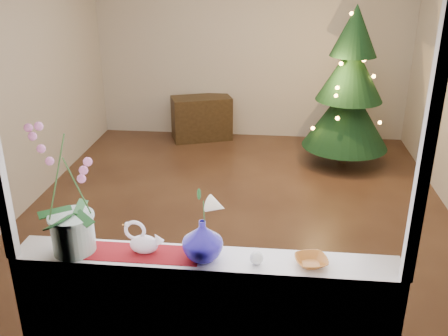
# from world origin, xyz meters

# --- Properties ---
(ground) EXTENTS (5.00, 5.00, 0.00)m
(ground) POSITION_xyz_m (0.00, 0.00, 0.00)
(ground) COLOR #321D14
(ground) RESTS_ON ground
(wall_back) EXTENTS (4.50, 0.10, 2.70)m
(wall_back) POSITION_xyz_m (0.00, 2.50, 1.35)
(wall_back) COLOR beige
(wall_back) RESTS_ON ground
(wall_front) EXTENTS (4.50, 0.10, 2.70)m
(wall_front) POSITION_xyz_m (0.00, -2.50, 1.35)
(wall_front) COLOR beige
(wall_front) RESTS_ON ground
(wall_left) EXTENTS (0.10, 5.00, 2.70)m
(wall_left) POSITION_xyz_m (-2.25, 0.00, 1.35)
(wall_left) COLOR beige
(wall_left) RESTS_ON ground
(window_apron) EXTENTS (2.20, 0.08, 0.88)m
(window_apron) POSITION_xyz_m (0.00, -2.46, 0.44)
(window_apron) COLOR white
(window_apron) RESTS_ON ground
(windowsill) EXTENTS (2.20, 0.26, 0.04)m
(windowsill) POSITION_xyz_m (0.00, -2.37, 0.90)
(windowsill) COLOR white
(windowsill) RESTS_ON window_apron
(window_frame) EXTENTS (2.22, 0.06, 1.60)m
(window_frame) POSITION_xyz_m (0.00, -2.47, 1.70)
(window_frame) COLOR white
(window_frame) RESTS_ON windowsill
(runner) EXTENTS (0.70, 0.20, 0.01)m
(runner) POSITION_xyz_m (-0.38, -2.37, 0.92)
(runner) COLOR maroon
(runner) RESTS_ON windowsill
(orchid_pot) EXTENTS (0.29, 0.29, 0.77)m
(orchid_pot) POSITION_xyz_m (-0.75, -2.38, 1.30)
(orchid_pot) COLOR white
(orchid_pot) RESTS_ON windowsill
(swan) EXTENTS (0.24, 0.16, 0.19)m
(swan) POSITION_xyz_m (-0.35, -2.35, 1.02)
(swan) COLOR white
(swan) RESTS_ON windowsill
(blue_vase) EXTENTS (0.30, 0.30, 0.27)m
(blue_vase) POSITION_xyz_m (-0.01, -2.38, 1.06)
(blue_vase) COLOR navy
(blue_vase) RESTS_ON windowsill
(lily) EXTENTS (0.15, 0.09, 0.21)m
(lily) POSITION_xyz_m (-0.01, -2.38, 1.30)
(lily) COLOR white
(lily) RESTS_ON blue_vase
(paperweight) EXTENTS (0.09, 0.09, 0.07)m
(paperweight) POSITION_xyz_m (0.29, -2.40, 0.96)
(paperweight) COLOR silver
(paperweight) RESTS_ON windowsill
(amber_dish) EXTENTS (0.18, 0.18, 0.04)m
(amber_dish) POSITION_xyz_m (0.59, -2.38, 0.94)
(amber_dish) COLOR #A96022
(amber_dish) RESTS_ON windowsill
(xmas_tree) EXTENTS (1.15, 1.15, 2.01)m
(xmas_tree) POSITION_xyz_m (1.28, 1.51, 1.00)
(xmas_tree) COLOR black
(xmas_tree) RESTS_ON ground
(side_table) EXTENTS (0.94, 0.69, 0.64)m
(side_table) POSITION_xyz_m (-0.71, 2.25, 0.32)
(side_table) COLOR black
(side_table) RESTS_ON ground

